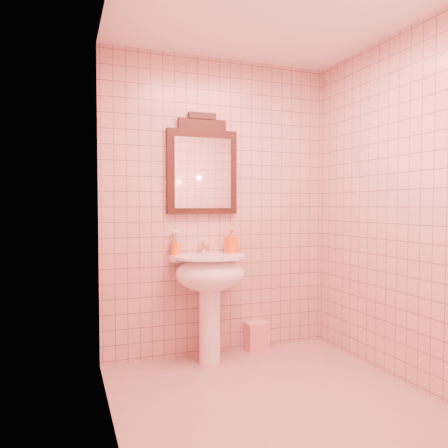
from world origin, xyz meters
name	(u,v)px	position (x,y,z in m)	size (l,w,h in m)	color
floor	(279,406)	(0.00, 0.00, 0.00)	(2.20, 2.20, 0.00)	#A68278
back_wall	(220,207)	(0.00, 1.10, 1.25)	(2.00, 0.02, 2.50)	#CC968E
pedestal_sink	(210,281)	(-0.17, 0.87, 0.66)	(0.58, 0.58, 0.86)	white
faucet	(205,247)	(-0.17, 1.01, 0.92)	(0.04, 0.16, 0.11)	white
mirror	(202,167)	(-0.17, 1.07, 1.58)	(0.60, 0.06, 0.83)	black
toothbrush_cup	(175,248)	(-0.41, 1.04, 0.91)	(0.08, 0.08, 0.18)	#E45D13
soap_dispenser	(231,242)	(0.07, 1.00, 0.96)	(0.09, 0.09, 0.19)	#E05312
towel	(257,336)	(0.32, 1.04, 0.12)	(0.20, 0.13, 0.24)	pink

